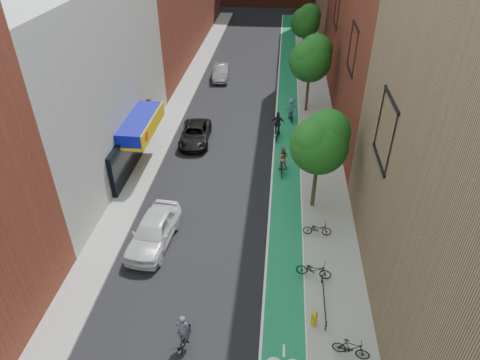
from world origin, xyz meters
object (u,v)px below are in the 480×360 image
(parked_car_white, at_px, (154,231))
(fire_hydrant, at_px, (314,318))
(cyclist_lane_near, at_px, (282,162))
(cyclist_lane_mid, at_px, (278,129))
(parked_car_black, at_px, (195,134))
(parked_car_silver, at_px, (221,72))
(cyclist_lead, at_px, (184,338))
(cyclist_lane_far, at_px, (291,111))

(parked_car_white, distance_m, fire_hydrant, 9.81)
(cyclist_lane_near, bearing_deg, cyclist_lane_mid, -86.52)
(parked_car_white, relative_size, fire_hydrant, 5.95)
(parked_car_black, bearing_deg, parked_car_silver, 85.68)
(cyclist_lead, height_order, cyclist_lane_near, cyclist_lane_near)
(cyclist_lane_mid, height_order, cyclist_lane_far, cyclist_lane_mid)
(parked_car_silver, bearing_deg, cyclist_lane_far, -55.84)
(parked_car_white, relative_size, cyclist_lane_far, 2.45)
(parked_car_silver, relative_size, cyclist_lane_far, 2.17)
(parked_car_white, relative_size, cyclist_lead, 2.51)
(parked_car_silver, height_order, cyclist_lane_mid, cyclist_lane_mid)
(cyclist_lane_near, distance_m, cyclist_lane_far, 8.36)
(parked_car_white, xyz_separation_m, parked_car_black, (0.11, 11.72, -0.17))
(parked_car_black, bearing_deg, parked_car_white, -94.24)
(parked_car_white, distance_m, cyclist_lane_mid, 14.42)
(parked_car_silver, height_order, cyclist_lane_near, cyclist_lane_near)
(parked_car_black, xyz_separation_m, cyclist_lane_far, (7.41, 4.50, 0.24))
(parked_car_white, height_order, parked_car_black, parked_car_white)
(parked_car_white, bearing_deg, parked_car_black, 94.57)
(cyclist_lane_far, bearing_deg, parked_car_white, 53.53)
(parked_car_silver, bearing_deg, cyclist_lane_mid, -67.74)
(cyclist_lane_near, bearing_deg, cyclist_lead, 73.26)
(parked_car_white, height_order, cyclist_lane_near, cyclist_lane_near)
(parked_car_white, bearing_deg, parked_car_silver, 94.53)
(cyclist_lane_far, bearing_deg, cyclist_lane_mid, 60.76)
(parked_car_silver, relative_size, cyclist_lane_mid, 1.94)
(cyclist_lane_near, bearing_deg, cyclist_lane_far, -95.77)
(cyclist_lane_far, distance_m, fire_hydrant, 21.00)
(cyclist_lane_mid, relative_size, fire_hydrant, 2.72)
(parked_car_black, distance_m, cyclist_lane_mid, 6.46)
(cyclist_lane_mid, bearing_deg, parked_car_white, 67.32)
(parked_car_black, height_order, cyclist_lane_near, cyclist_lane_near)
(parked_car_silver, distance_m, fire_hydrant, 31.33)
(parked_car_black, xyz_separation_m, cyclist_lane_near, (6.79, -3.84, 0.19))
(cyclist_lane_far, bearing_deg, fire_hydrant, 81.28)
(cyclist_lane_near, bearing_deg, fire_hydrant, 96.00)
(cyclist_lane_far, relative_size, fire_hydrant, 2.43)
(parked_car_white, relative_size, cyclist_lane_mid, 2.19)
(cyclist_lead, relative_size, cyclist_lane_far, 0.98)
(parked_car_white, height_order, parked_car_silver, parked_car_white)
(parked_car_black, height_order, parked_car_silver, parked_car_silver)
(parked_car_silver, relative_size, cyclist_lane_near, 2.14)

